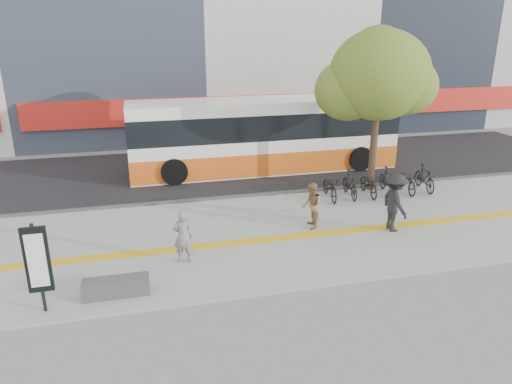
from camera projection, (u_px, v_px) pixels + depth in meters
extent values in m
plane|color=slate|center=(214.00, 263.00, 13.48)|extent=(120.00, 120.00, 0.00)
cube|color=gray|center=(206.00, 240.00, 14.84)|extent=(40.00, 7.00, 0.08)
cube|color=yellow|center=(208.00, 246.00, 14.37)|extent=(40.00, 0.45, 0.01)
cube|color=black|center=(182.00, 172.00, 21.71)|extent=(40.00, 8.00, 0.06)
cube|color=#3C3C3E|center=(192.00, 201.00, 18.03)|extent=(40.00, 0.25, 0.14)
cube|color=red|center=(207.00, 109.00, 26.14)|extent=(19.00, 0.50, 1.40)
cube|color=red|center=(489.00, 98.00, 30.27)|extent=(15.20, 0.50, 1.40)
cube|color=#3C3C3E|center=(116.00, 287.00, 11.69)|extent=(1.60, 0.45, 0.45)
cylinder|color=black|center=(39.00, 269.00, 10.75)|extent=(0.08, 0.08, 2.20)
cube|color=black|center=(37.00, 260.00, 10.68)|extent=(0.55, 0.08, 1.60)
cube|color=white|center=(37.00, 261.00, 10.64)|extent=(0.40, 0.02, 1.30)
cylinder|color=#39251A|center=(373.00, 150.00, 18.88)|extent=(0.28, 0.28, 3.20)
ellipsoid|color=#3F6822|center=(379.00, 75.00, 17.91)|extent=(3.80, 3.80, 3.42)
ellipsoid|color=#3F6822|center=(348.00, 90.00, 18.34)|extent=(2.60, 2.60, 2.34)
ellipsoid|color=#3F6822|center=(405.00, 86.00, 17.89)|extent=(2.40, 2.40, 2.16)
ellipsoid|color=#3F6822|center=(378.00, 51.00, 18.45)|extent=(2.20, 2.20, 1.98)
cube|color=white|center=(264.00, 135.00, 21.57)|extent=(12.01, 2.50, 3.20)
cube|color=orange|center=(264.00, 157.00, 21.92)|extent=(12.03, 2.52, 1.00)
cube|color=black|center=(264.00, 123.00, 21.39)|extent=(12.03, 2.52, 1.10)
cylinder|color=black|center=(174.00, 172.00, 19.81)|extent=(1.10, 0.35, 1.10)
cylinder|color=black|center=(170.00, 156.00, 22.10)|extent=(1.10, 0.35, 1.10)
cylinder|color=black|center=(360.00, 159.00, 21.74)|extent=(1.10, 0.35, 1.10)
cylinder|color=black|center=(338.00, 146.00, 24.03)|extent=(1.10, 0.35, 1.10)
imported|color=black|center=(330.00, 187.00, 18.15)|extent=(0.81, 1.81, 0.92)
imported|color=black|center=(350.00, 184.00, 18.32)|extent=(0.67, 1.75, 1.02)
imported|color=black|center=(369.00, 184.00, 18.52)|extent=(0.81, 1.81, 0.92)
imported|color=black|center=(388.00, 181.00, 18.69)|extent=(0.67, 1.75, 1.02)
imported|color=black|center=(406.00, 181.00, 18.89)|extent=(0.81, 1.81, 0.92)
imported|color=black|center=(425.00, 178.00, 19.06)|extent=(0.67, 1.75, 1.02)
imported|color=black|center=(183.00, 236.00, 13.19)|extent=(0.60, 0.43, 1.52)
imported|color=olive|center=(312.00, 206.00, 15.41)|extent=(0.69, 0.83, 1.53)
imported|color=black|center=(395.00, 202.00, 15.18)|extent=(0.72, 1.24, 1.91)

